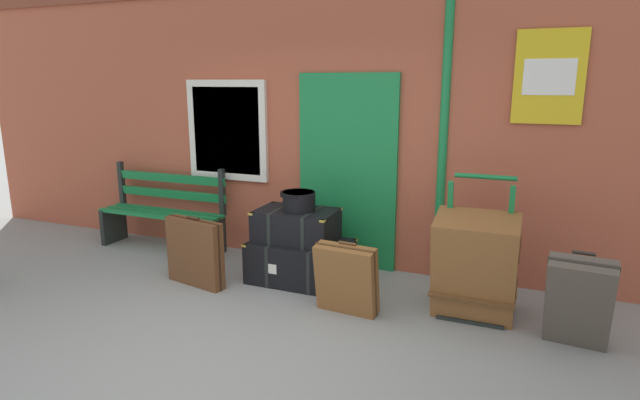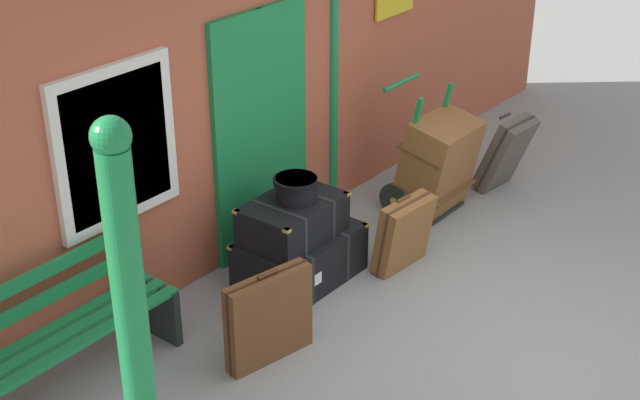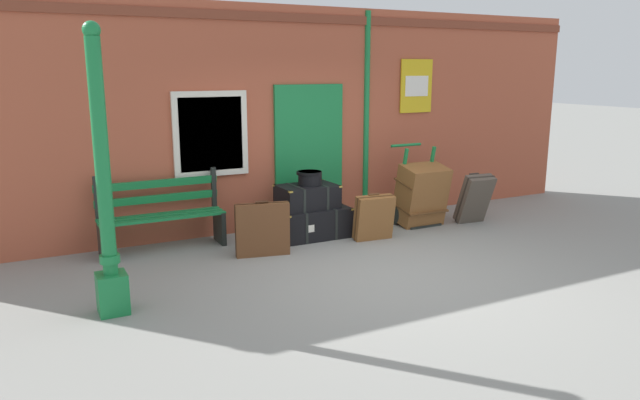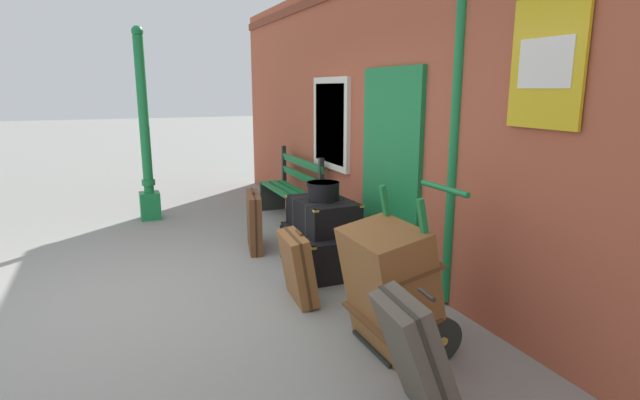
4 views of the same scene
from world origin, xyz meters
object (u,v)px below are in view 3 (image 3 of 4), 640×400
(large_brown_trunk, at_px, (421,195))
(suitcase_slate, at_px, (262,230))
(round_hatbox, at_px, (310,177))
(lamp_post, at_px, (106,210))
(porters_trolley, at_px, (414,206))
(steamer_trunk_middle, at_px, (307,196))
(suitcase_cream, at_px, (374,218))
(platform_bench, at_px, (161,216))
(steamer_trunk_base, at_px, (312,222))
(suitcase_umber, at_px, (475,199))

(large_brown_trunk, relative_size, suitcase_slate, 1.33)
(round_hatbox, relative_size, large_brown_trunk, 0.37)
(lamp_post, distance_m, porters_trolley, 4.94)
(lamp_post, bearing_deg, porters_trolley, 17.89)
(steamer_trunk_middle, distance_m, suitcase_cream, 0.97)
(platform_bench, bearing_deg, suitcase_cream, -18.61)
(steamer_trunk_base, bearing_deg, steamer_trunk_middle, 159.53)
(platform_bench, xyz_separation_m, suitcase_umber, (4.53, -0.86, -0.06))
(steamer_trunk_base, relative_size, steamer_trunk_middle, 1.23)
(lamp_post, xyz_separation_m, suitcase_umber, (5.43, 1.04, -0.64))
(suitcase_umber, distance_m, suitcase_cream, 1.84)
(steamer_trunk_base, relative_size, suitcase_cream, 1.55)
(steamer_trunk_middle, xyz_separation_m, large_brown_trunk, (1.79, -0.23, -0.11))
(lamp_post, relative_size, steamer_trunk_base, 2.69)
(steamer_trunk_base, relative_size, large_brown_trunk, 1.07)
(platform_bench, height_order, steamer_trunk_base, platform_bench)
(large_brown_trunk, distance_m, suitcase_cream, 1.11)
(suitcase_slate, bearing_deg, steamer_trunk_base, 27.76)
(lamp_post, xyz_separation_m, platform_bench, (0.90, 1.90, -0.58))
(steamer_trunk_base, bearing_deg, round_hatbox, 153.46)
(platform_bench, bearing_deg, round_hatbox, -10.11)
(lamp_post, xyz_separation_m, large_brown_trunk, (4.64, 1.32, -0.55))
(platform_bench, xyz_separation_m, porters_trolley, (3.74, -0.40, -0.17))
(steamer_trunk_middle, xyz_separation_m, suitcase_slate, (-0.88, -0.52, -0.24))
(platform_bench, distance_m, suitcase_umber, 4.61)
(round_hatbox, bearing_deg, steamer_trunk_middle, 163.82)
(platform_bench, xyz_separation_m, large_brown_trunk, (3.74, -0.57, 0.03))
(steamer_trunk_base, distance_m, round_hatbox, 0.64)
(steamer_trunk_middle, bearing_deg, steamer_trunk_base, -20.47)
(platform_bench, bearing_deg, steamer_trunk_base, -10.31)
(large_brown_trunk, xyz_separation_m, suitcase_umber, (0.79, -0.28, -0.09))
(porters_trolley, xyz_separation_m, large_brown_trunk, (-0.00, -0.18, 0.20))
(lamp_post, distance_m, round_hatbox, 3.28)
(steamer_trunk_middle, height_order, porters_trolley, porters_trolley)
(porters_trolley, relative_size, suitcase_slate, 1.67)
(platform_bench, height_order, suitcase_slate, platform_bench)
(suitcase_umber, xyz_separation_m, suitcase_slate, (-3.46, -0.00, -0.05))
(suitcase_slate, bearing_deg, suitcase_cream, -1.67)
(suitcase_cream, bearing_deg, porters_trolley, 25.98)
(round_hatbox, bearing_deg, porters_trolley, -1.43)
(large_brown_trunk, relative_size, suitcase_cream, 1.45)
(lamp_post, distance_m, platform_bench, 2.18)
(porters_trolley, distance_m, large_brown_trunk, 0.27)
(round_hatbox, bearing_deg, suitcase_slate, -151.13)
(platform_bench, relative_size, steamer_trunk_base, 1.58)
(steamer_trunk_base, height_order, round_hatbox, round_hatbox)
(lamp_post, distance_m, large_brown_trunk, 4.86)
(round_hatbox, xyz_separation_m, suitcase_slate, (-0.92, -0.51, -0.51))
(steamer_trunk_base, xyz_separation_m, porters_trolley, (1.73, -0.03, 0.06))
(platform_bench, bearing_deg, suitcase_umber, -10.69)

